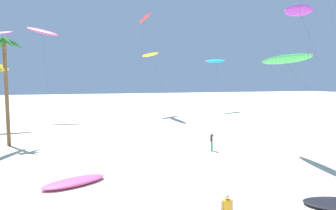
# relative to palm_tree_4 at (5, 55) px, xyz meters

# --- Properties ---
(palm_tree_4) EXTENTS (3.61, 3.21, 10.10)m
(palm_tree_4) POSITION_rel_palm_tree_4_xyz_m (0.00, 0.00, 0.00)
(palm_tree_4) COLOR brown
(palm_tree_4) RESTS_ON ground
(flying_kite_0) EXTENTS (3.67, 10.08, 17.11)m
(flying_kite_0) POSITION_rel_palm_tree_4_xyz_m (17.31, 16.72, 8.27)
(flying_kite_0) COLOR red
(flying_kite_0) RESTS_ON ground
(flying_kite_1) EXTENTS (6.38, 7.34, 11.03)m
(flying_kite_1) POSITION_rel_palm_tree_4_xyz_m (32.98, 20.45, 1.86)
(flying_kite_1) COLOR #19B2B7
(flying_kite_1) RESTS_ON ground
(flying_kite_2) EXTENTS (5.10, 6.40, 14.52)m
(flying_kite_2) POSITION_rel_palm_tree_4_xyz_m (1.59, 16.38, 5.07)
(flying_kite_2) COLOR #EA5193
(flying_kite_2) RESTS_ON ground
(flying_kite_3) EXTENTS (4.54, 8.07, 13.91)m
(flying_kite_3) POSITION_rel_palm_tree_4_xyz_m (27.24, -6.60, 4.62)
(flying_kite_3) COLOR purple
(flying_kite_3) RESTS_ON ground
(flying_kite_4) EXTENTS (4.69, 8.65, 11.68)m
(flying_kite_4) POSITION_rel_palm_tree_4_xyz_m (18.67, 17.99, 2.42)
(flying_kite_4) COLOR yellow
(flying_kite_4) RESTS_ON ground
(flying_kite_5) EXTENTS (3.98, 9.40, 7.93)m
(flying_kite_5) POSITION_rel_palm_tree_4_xyz_m (20.31, -12.27, -0.85)
(flying_kite_5) COLOR green
(flying_kite_5) RESTS_ON ground
(grounded_kite_1) EXTENTS (3.83, 2.40, 0.35)m
(grounded_kite_1) POSITION_rel_palm_tree_4_xyz_m (5.73, -12.10, -8.23)
(grounded_kite_1) COLOR #EA5193
(grounded_kite_1) RESTS_ON ground
(person_near_right) EXTENTS (0.26, 0.50, 1.66)m
(person_near_right) POSITION_rel_palm_tree_4_xyz_m (16.90, -7.96, -7.50)
(person_near_right) COLOR #338E56
(person_near_right) RESTS_ON ground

